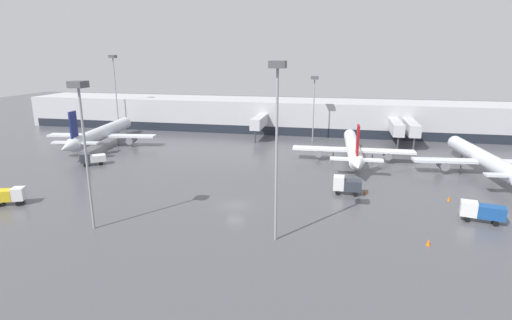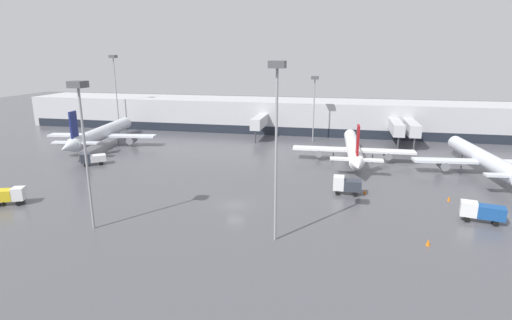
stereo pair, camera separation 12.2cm
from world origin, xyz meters
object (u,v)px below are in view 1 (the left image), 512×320
at_px(parked_jet_0, 353,148).
at_px(traffic_cone_1, 365,191).
at_px(apron_light_mast_3, 81,115).
at_px(service_truck_1, 92,158).
at_px(service_truck_2, 347,184).
at_px(traffic_cone_2, 449,198).
at_px(service_truck_0, 482,211).
at_px(apron_light_mast_0, 114,73).
at_px(apron_light_mast_4, 314,90).
at_px(apron_light_mast_2, 277,105).
at_px(parked_jet_1, 101,133).
at_px(traffic_cone_0, 428,242).
at_px(service_truck_3, 9,195).
at_px(parked_jet_2, 483,159).

height_order(parked_jet_0, traffic_cone_1, parked_jet_0).
bearing_deg(apron_light_mast_3, service_truck_1, 123.75).
height_order(service_truck_2, traffic_cone_2, service_truck_2).
bearing_deg(traffic_cone_2, service_truck_0, -74.49).
xyz_separation_m(service_truck_0, service_truck_1, (-68.12, 14.87, -0.13)).
relative_size(service_truck_1, apron_light_mast_0, 0.24).
xyz_separation_m(apron_light_mast_0, apron_light_mast_4, (57.42, -3.49, -3.46)).
height_order(service_truck_1, apron_light_mast_2, apron_light_mast_2).
height_order(service_truck_2, traffic_cone_1, service_truck_2).
xyz_separation_m(parked_jet_1, service_truck_0, (76.40, -31.55, -1.49)).
relative_size(service_truck_0, traffic_cone_2, 7.35).
distance_m(traffic_cone_1, apron_light_mast_2, 27.61).
height_order(traffic_cone_1, apron_light_mast_0, apron_light_mast_0).
bearing_deg(service_truck_2, apron_light_mast_3, 33.32).
height_order(traffic_cone_0, apron_light_mast_4, apron_light_mast_4).
bearing_deg(apron_light_mast_2, apron_light_mast_0, 132.59).
bearing_deg(apron_light_mast_0, service_truck_2, -33.51).
height_order(service_truck_1, traffic_cone_0, service_truck_1).
bearing_deg(traffic_cone_2, apron_light_mast_2, -142.25).
relative_size(parked_jet_1, traffic_cone_0, 46.78).
xyz_separation_m(service_truck_3, apron_light_mast_4, (41.18, 55.17, 11.73)).
distance_m(apron_light_mast_3, apron_light_mast_4, 64.81).
bearing_deg(apron_light_mast_3, parked_jet_2, 32.72).
relative_size(service_truck_1, traffic_cone_1, 6.49).
relative_size(parked_jet_0, service_truck_3, 6.99).
distance_m(parked_jet_1, parked_jet_2, 84.13).
bearing_deg(traffic_cone_2, traffic_cone_0, -110.46).
relative_size(apron_light_mast_2, apron_light_mast_4, 1.28).
xyz_separation_m(service_truck_0, traffic_cone_2, (-2.15, 7.73, -1.19)).
xyz_separation_m(service_truck_2, traffic_cone_2, (15.51, 0.06, -1.23)).
relative_size(traffic_cone_0, apron_light_mast_2, 0.04).
xyz_separation_m(parked_jet_1, traffic_cone_1, (61.73, -23.19, -2.67)).
bearing_deg(parked_jet_0, service_truck_3, 123.84).
distance_m(service_truck_0, service_truck_1, 69.73).
bearing_deg(apron_light_mast_3, parked_jet_1, 121.10).
relative_size(parked_jet_1, service_truck_2, 8.35).
bearing_deg(parked_jet_1, traffic_cone_0, -128.35).
bearing_deg(traffic_cone_0, traffic_cone_1, 110.45).
bearing_deg(apron_light_mast_2, parked_jet_2, 46.20).
distance_m(service_truck_2, traffic_cone_0, 18.93).
bearing_deg(apron_light_mast_3, apron_light_mast_0, 117.74).
height_order(service_truck_1, service_truck_3, service_truck_3).
bearing_deg(service_truck_0, service_truck_1, -1.14).
bearing_deg(parked_jet_2, service_truck_0, 157.08).
bearing_deg(parked_jet_2, service_truck_3, 107.19).
xyz_separation_m(traffic_cone_0, apron_light_mast_2, (-17.95, -2.19, 16.00)).
bearing_deg(traffic_cone_0, parked_jet_1, 149.39).
height_order(service_truck_2, apron_light_mast_2, apron_light_mast_2).
bearing_deg(traffic_cone_0, apron_light_mast_4, 107.32).
bearing_deg(traffic_cone_2, parked_jet_2, 59.83).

